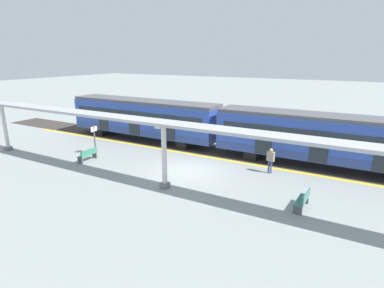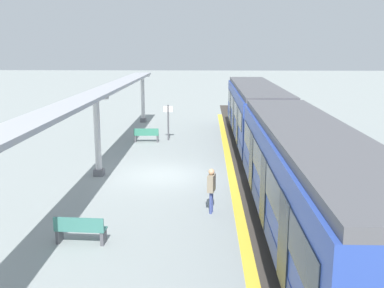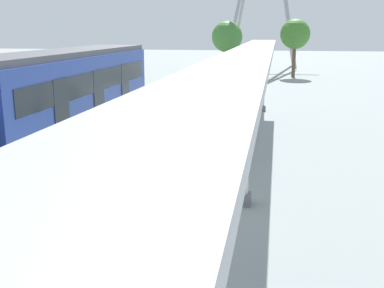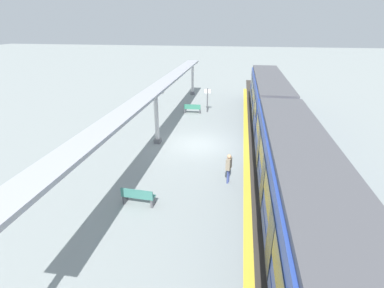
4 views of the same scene
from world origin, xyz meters
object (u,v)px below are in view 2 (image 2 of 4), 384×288
object	(u,v)px
canopy_pillar_second	(97,136)
bench_mid_platform	(146,135)
train_far_carriage	(309,186)
bench_near_end	(80,230)
passenger_waiting_near_edge	(211,185)
platform_info_sign	(168,119)
train_near_carriage	(255,112)
canopy_pillar_nearest	(143,98)

from	to	relation	value
canopy_pillar_second	bench_mid_platform	xyz separation A→B (m)	(-1.21, -7.22, -1.38)
train_far_carriage	bench_near_end	distance (m)	6.79
train_far_carriage	canopy_pillar_second	size ratio (longest dim) A/B	3.86
passenger_waiting_near_edge	train_far_carriage	bearing A→B (deg)	137.17
bench_near_end	bench_mid_platform	distance (m)	14.35
bench_near_end	passenger_waiting_near_edge	distance (m)	4.74
passenger_waiting_near_edge	platform_info_sign	bearing A→B (deg)	-78.42
canopy_pillar_second	bench_mid_platform	size ratio (longest dim) A/B	2.37
train_near_carriage	bench_near_end	size ratio (longest dim) A/B	9.10
train_far_carriage	bench_mid_platform	bearing A→B (deg)	-65.29
canopy_pillar_nearest	bench_near_end	size ratio (longest dim) A/B	2.36
bench_mid_platform	passenger_waiting_near_edge	distance (m)	12.33
bench_near_end	platform_info_sign	size ratio (longest dim) A/B	0.69
canopy_pillar_nearest	bench_mid_platform	bearing A→B (deg)	99.34
platform_info_sign	bench_near_end	bearing A→B (deg)	84.77
bench_near_end	platform_info_sign	xyz separation A→B (m)	(-1.37, -14.96, 0.89)
train_far_carriage	bench_mid_platform	world-z (taller)	train_far_carriage
canopy_pillar_second	train_near_carriage	bearing A→B (deg)	-136.50
passenger_waiting_near_edge	train_near_carriage	bearing A→B (deg)	-103.05
train_far_carriage	canopy_pillar_second	world-z (taller)	canopy_pillar_second
train_near_carriage	bench_near_end	xyz separation A→B (m)	(6.65, 14.51, -1.39)
train_near_carriage	platform_info_sign	xyz separation A→B (m)	(5.28, -0.44, -0.50)
train_far_carriage	bench_near_end	size ratio (longest dim) A/B	9.10
canopy_pillar_nearest	train_far_carriage	bearing A→B (deg)	109.77
platform_info_sign	canopy_pillar_second	bearing A→B (deg)	72.29
train_near_carriage	canopy_pillar_nearest	distance (m)	10.60
canopy_pillar_nearest	platform_info_sign	size ratio (longest dim) A/B	1.63
canopy_pillar_nearest	passenger_waiting_near_edge	xyz separation A→B (m)	(-5.02, 19.08, -0.82)
bench_mid_platform	passenger_waiting_near_edge	world-z (taller)	passenger_waiting_near_edge
bench_near_end	bench_mid_platform	size ratio (longest dim) A/B	1.01
canopy_pillar_nearest	passenger_waiting_near_edge	world-z (taller)	canopy_pillar_nearest
train_near_carriage	passenger_waiting_near_edge	size ratio (longest dim) A/B	8.63
bench_mid_platform	canopy_pillar_second	bearing A→B (deg)	80.48
train_near_carriage	bench_mid_platform	bearing A→B (deg)	1.39
bench_near_end	platform_info_sign	world-z (taller)	platform_info_sign
train_near_carriage	bench_near_end	distance (m)	16.02
canopy_pillar_nearest	bench_near_end	bearing A→B (deg)	92.98
bench_near_end	bench_mid_platform	world-z (taller)	same
bench_mid_platform	platform_info_sign	size ratio (longest dim) A/B	0.69
train_far_carriage	canopy_pillar_second	bearing A→B (deg)	-42.19
bench_mid_platform	passenger_waiting_near_edge	xyz separation A→B (m)	(-3.81, 11.72, 0.56)
canopy_pillar_second	bench_near_end	distance (m)	7.35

